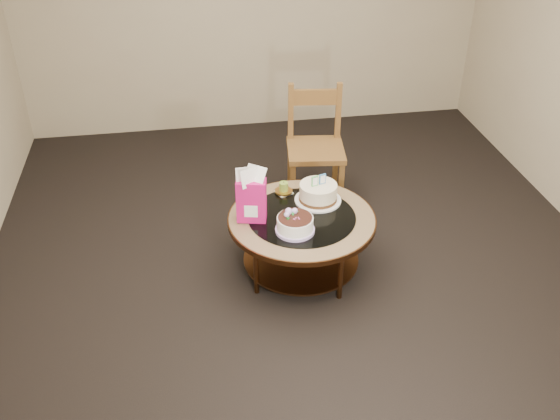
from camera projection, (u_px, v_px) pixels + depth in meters
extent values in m
plane|color=black|center=(301.00, 269.00, 4.51)|extent=(5.00, 5.00, 0.00)
cylinder|color=#543018|center=(342.00, 225.00, 4.61)|extent=(0.04, 0.04, 0.42)
cylinder|color=#543018|center=(266.00, 221.00, 4.65)|extent=(0.04, 0.04, 0.42)
cylinder|color=#543018|center=(256.00, 268.00, 4.18)|extent=(0.04, 0.04, 0.42)
cylinder|color=#543018|center=(341.00, 273.00, 4.13)|extent=(0.04, 0.04, 0.42)
cylinder|color=#543018|center=(301.00, 258.00, 4.45)|extent=(0.82, 0.82, 0.02)
cylinder|color=#543018|center=(302.00, 219.00, 4.27)|extent=(1.02, 1.02, 0.04)
cylinder|color=#937151|center=(302.00, 218.00, 4.26)|extent=(1.00, 1.00, 0.01)
cylinder|color=black|center=(302.00, 217.00, 4.26)|extent=(0.74, 0.74, 0.01)
cylinder|color=#BFA0E2|center=(295.00, 230.00, 4.10)|extent=(0.26, 0.26, 0.02)
cylinder|color=white|center=(295.00, 224.00, 4.08)|extent=(0.24, 0.24, 0.11)
cylinder|color=black|center=(295.00, 217.00, 4.05)|extent=(0.22, 0.22, 0.01)
sphere|color=#BFA0E2|center=(289.00, 211.00, 4.08)|extent=(0.05, 0.05, 0.05)
sphere|color=#BFA0E2|center=(295.00, 211.00, 4.09)|extent=(0.04, 0.04, 0.04)
sphere|color=#BFA0E2|center=(287.00, 215.00, 4.05)|extent=(0.04, 0.04, 0.04)
cone|color=#207A2B|center=(293.00, 215.00, 4.07)|extent=(0.02, 0.03, 0.02)
cone|color=#207A2B|center=(285.00, 214.00, 4.08)|extent=(0.03, 0.03, 0.02)
cone|color=#207A2B|center=(297.00, 211.00, 4.10)|extent=(0.04, 0.03, 0.02)
cone|color=#207A2B|center=(289.00, 218.00, 4.03)|extent=(0.03, 0.03, 0.02)
cylinder|color=white|center=(318.00, 200.00, 4.42)|extent=(0.33, 0.33, 0.01)
cylinder|color=#462914|center=(318.00, 198.00, 4.41)|extent=(0.27, 0.27, 0.02)
cylinder|color=beige|center=(318.00, 191.00, 4.38)|extent=(0.26, 0.26, 0.10)
cube|color=#52BF5B|center=(315.00, 181.00, 4.32)|extent=(0.05, 0.03, 0.07)
cube|color=white|center=(315.00, 181.00, 4.32)|extent=(0.04, 0.02, 0.06)
cube|color=#397FC3|center=(322.00, 179.00, 4.34)|extent=(0.05, 0.03, 0.07)
cube|color=white|center=(322.00, 179.00, 4.34)|extent=(0.04, 0.02, 0.06)
cube|color=#CA1368|center=(251.00, 200.00, 4.15)|extent=(0.21, 0.15, 0.30)
cube|color=white|center=(252.00, 207.00, 4.17)|extent=(0.11, 0.13, 0.09)
cube|color=#E6C85F|center=(284.00, 192.00, 4.51)|extent=(0.14, 0.14, 0.01)
cylinder|color=gold|center=(284.00, 191.00, 4.51)|extent=(0.13, 0.13, 0.01)
cylinder|color=olive|center=(284.00, 187.00, 4.49)|extent=(0.06, 0.06, 0.06)
cylinder|color=black|center=(284.00, 182.00, 4.47)|extent=(0.00, 0.00, 0.01)
cube|color=brown|center=(316.00, 150.00, 5.02)|extent=(0.50, 0.50, 0.04)
cube|color=brown|center=(293.00, 189.00, 4.98)|extent=(0.05, 0.05, 0.48)
cube|color=brown|center=(341.00, 188.00, 4.99)|extent=(0.05, 0.05, 0.48)
cube|color=brown|center=(290.00, 165.00, 5.31)|extent=(0.05, 0.05, 0.48)
cube|color=brown|center=(335.00, 165.00, 5.32)|extent=(0.05, 0.05, 0.48)
cube|color=brown|center=(291.00, 112.00, 5.04)|extent=(0.05, 0.05, 0.49)
cube|color=brown|center=(338.00, 112.00, 5.05)|extent=(0.05, 0.05, 0.49)
cube|color=brown|center=(315.00, 97.00, 4.97)|extent=(0.39, 0.08, 0.13)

